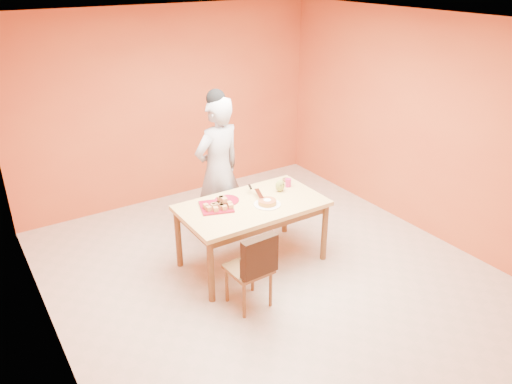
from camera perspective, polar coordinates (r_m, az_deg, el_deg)
floor at (r=5.70m, az=1.47°, el=-9.24°), size 5.00×5.00×0.00m
ceiling at (r=4.74m, az=1.84°, el=18.84°), size 5.00×5.00×0.00m
wall_back at (r=7.17m, az=-9.83°, el=9.62°), size 4.50×0.00×4.50m
wall_left at (r=4.33m, az=-23.87°, el=-2.73°), size 0.00×5.00×5.00m
wall_right at (r=6.54m, az=18.32°, el=7.22°), size 0.00×5.00×5.00m
dining_table at (r=5.56m, az=-0.44°, el=-2.21°), size 1.60×0.90×0.76m
dining_chair at (r=4.98m, az=-0.76°, el=-8.62°), size 0.41×0.48×0.86m
pastry_pile at (r=5.42m, az=-4.59°, el=-1.12°), size 0.31×0.31×0.10m
person at (r=6.02m, az=-4.34°, el=2.49°), size 0.74×0.56×1.82m
pastry_platter at (r=5.44m, az=-4.57°, el=-1.69°), size 0.43×0.43×0.02m
red_dinner_plate at (r=5.58m, az=-3.36°, el=-0.96°), size 0.31×0.31×0.02m
white_cake_plate at (r=5.49m, az=1.29°, el=-1.43°), size 0.34×0.34×0.01m
sponge_cake at (r=5.47m, az=1.30°, el=-1.16°), size 0.24×0.24×0.05m
cake_server at (r=5.60m, az=0.36°, el=-0.18°), size 0.14×0.27×0.01m
egg_ornament at (r=5.78m, az=2.77°, el=0.72°), size 0.12×0.09×0.14m
magenta_glass at (r=5.92m, az=3.69°, el=1.06°), size 0.08×0.08×0.10m
checker_tin at (r=6.08m, az=3.47°, el=1.37°), size 0.10×0.10×0.03m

